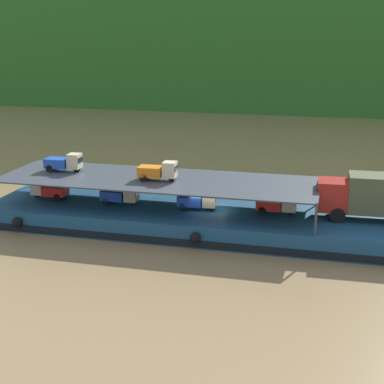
{
  "coord_description": "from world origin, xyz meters",
  "views": [
    {
      "loc": [
        8.52,
        -38.62,
        13.87
      ],
      "look_at": [
        -1.27,
        0.0,
        2.7
      ],
      "focal_mm": 54.72,
      "sensor_mm": 36.0,
      "label": 1
    }
  ],
  "objects_px": {
    "mini_truck_lower_aft": "(121,195)",
    "mini_truck_upper_stern": "(64,162)",
    "mini_truck_lower_fore": "(277,204)",
    "mini_truck_upper_mid": "(158,171)",
    "cargo_barge": "(209,220)",
    "covered_lorry": "(373,196)",
    "mini_truck_lower_stern": "(49,189)",
    "mini_truck_lower_mid": "(198,200)"
  },
  "relations": [
    {
      "from": "mini_truck_lower_fore",
      "to": "mini_truck_lower_aft",
      "type": "bearing_deg",
      "value": -177.6
    },
    {
      "from": "cargo_barge",
      "to": "mini_truck_lower_mid",
      "type": "bearing_deg",
      "value": -169.71
    },
    {
      "from": "mini_truck_lower_stern",
      "to": "mini_truck_lower_mid",
      "type": "relative_size",
      "value": 0.99
    },
    {
      "from": "mini_truck_lower_stern",
      "to": "mini_truck_lower_mid",
      "type": "distance_m",
      "value": 11.57
    },
    {
      "from": "cargo_barge",
      "to": "mini_truck_lower_stern",
      "type": "bearing_deg",
      "value": -179.3
    },
    {
      "from": "cargo_barge",
      "to": "mini_truck_lower_mid",
      "type": "distance_m",
      "value": 1.65
    },
    {
      "from": "cargo_barge",
      "to": "mini_truck_upper_stern",
      "type": "distance_m",
      "value": 11.81
    },
    {
      "from": "covered_lorry",
      "to": "mini_truck_lower_mid",
      "type": "xyz_separation_m",
      "value": [
        -11.81,
        -0.52,
        -1.0
      ]
    },
    {
      "from": "covered_lorry",
      "to": "mini_truck_upper_mid",
      "type": "xyz_separation_m",
      "value": [
        -14.64,
        -0.74,
        1.0
      ]
    },
    {
      "from": "mini_truck_upper_stern",
      "to": "mini_truck_upper_mid",
      "type": "bearing_deg",
      "value": -6.41
    },
    {
      "from": "mini_truck_lower_stern",
      "to": "mini_truck_lower_fore",
      "type": "height_order",
      "value": "same"
    },
    {
      "from": "cargo_barge",
      "to": "mini_truck_lower_aft",
      "type": "height_order",
      "value": "mini_truck_lower_aft"
    },
    {
      "from": "covered_lorry",
      "to": "mini_truck_lower_aft",
      "type": "bearing_deg",
      "value": -178.09
    },
    {
      "from": "covered_lorry",
      "to": "mini_truck_lower_aft",
      "type": "relative_size",
      "value": 2.88
    },
    {
      "from": "covered_lorry",
      "to": "mini_truck_lower_fore",
      "type": "bearing_deg",
      "value": -178.99
    },
    {
      "from": "cargo_barge",
      "to": "mini_truck_upper_mid",
      "type": "height_order",
      "value": "mini_truck_upper_mid"
    },
    {
      "from": "mini_truck_lower_fore",
      "to": "mini_truck_upper_stern",
      "type": "xyz_separation_m",
      "value": [
        -16.04,
        0.23,
        2.0
      ]
    },
    {
      "from": "mini_truck_lower_aft",
      "to": "mini_truck_upper_stern",
      "type": "bearing_deg",
      "value": 171.44
    },
    {
      "from": "mini_truck_lower_fore",
      "to": "mini_truck_upper_mid",
      "type": "xyz_separation_m",
      "value": [
        -8.37,
        -0.63,
        2.0
      ]
    },
    {
      "from": "mini_truck_lower_aft",
      "to": "mini_truck_lower_stern",
      "type": "bearing_deg",
      "value": 179.44
    },
    {
      "from": "cargo_barge",
      "to": "mini_truck_lower_stern",
      "type": "relative_size",
      "value": 11.62
    },
    {
      "from": "mini_truck_lower_aft",
      "to": "mini_truck_upper_stern",
      "type": "height_order",
      "value": "mini_truck_upper_stern"
    },
    {
      "from": "mini_truck_lower_stern",
      "to": "mini_truck_lower_aft",
      "type": "relative_size",
      "value": 1.0
    },
    {
      "from": "covered_lorry",
      "to": "mini_truck_lower_stern",
      "type": "bearing_deg",
      "value": -178.7
    },
    {
      "from": "mini_truck_lower_mid",
      "to": "mini_truck_lower_fore",
      "type": "relative_size",
      "value": 1.01
    },
    {
      "from": "mini_truck_upper_mid",
      "to": "cargo_barge",
      "type": "bearing_deg",
      "value": 5.67
    },
    {
      "from": "covered_lorry",
      "to": "mini_truck_lower_stern",
      "type": "distance_m",
      "value": 23.4
    },
    {
      "from": "mini_truck_lower_aft",
      "to": "mini_truck_lower_fore",
      "type": "height_order",
      "value": "same"
    },
    {
      "from": "mini_truck_lower_fore",
      "to": "mini_truck_upper_stern",
      "type": "height_order",
      "value": "mini_truck_upper_stern"
    },
    {
      "from": "cargo_barge",
      "to": "covered_lorry",
      "type": "relative_size",
      "value": 4.05
    },
    {
      "from": "mini_truck_lower_mid",
      "to": "mini_truck_upper_mid",
      "type": "relative_size",
      "value": 1.01
    },
    {
      "from": "mini_truck_lower_aft",
      "to": "mini_truck_lower_fore",
      "type": "bearing_deg",
      "value": 2.4
    },
    {
      "from": "mini_truck_lower_stern",
      "to": "mini_truck_upper_stern",
      "type": "bearing_deg",
      "value": 31.3
    },
    {
      "from": "cargo_barge",
      "to": "mini_truck_lower_aft",
      "type": "relative_size",
      "value": 11.65
    },
    {
      "from": "cargo_barge",
      "to": "mini_truck_lower_stern",
      "type": "distance_m",
      "value": 12.45
    },
    {
      "from": "mini_truck_lower_aft",
      "to": "mini_truck_upper_mid",
      "type": "height_order",
      "value": "mini_truck_upper_mid"
    },
    {
      "from": "mini_truck_lower_mid",
      "to": "mini_truck_upper_mid",
      "type": "xyz_separation_m",
      "value": [
        -2.83,
        -0.22,
        2.0
      ]
    },
    {
      "from": "covered_lorry",
      "to": "mini_truck_upper_mid",
      "type": "relative_size",
      "value": 2.86
    },
    {
      "from": "mini_truck_lower_fore",
      "to": "mini_truck_upper_mid",
      "type": "relative_size",
      "value": 1.0
    },
    {
      "from": "mini_truck_lower_mid",
      "to": "mini_truck_lower_fore",
      "type": "xyz_separation_m",
      "value": [
        5.54,
        0.41,
        0.0
      ]
    },
    {
      "from": "mini_truck_lower_stern",
      "to": "mini_truck_lower_mid",
      "type": "xyz_separation_m",
      "value": [
        11.57,
        0.01,
        0.0
      ]
    },
    {
      "from": "mini_truck_lower_stern",
      "to": "mini_truck_upper_stern",
      "type": "xyz_separation_m",
      "value": [
        1.07,
        0.65,
        2.0
      ]
    }
  ]
}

